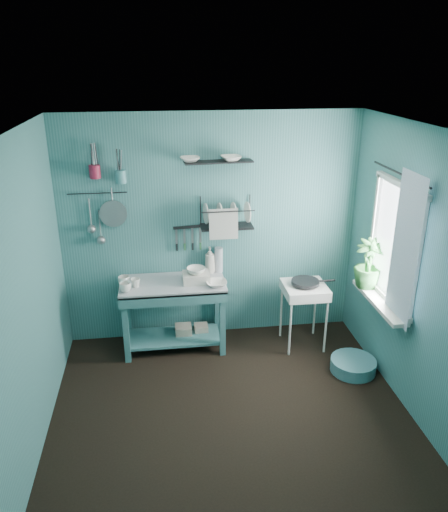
{
  "coord_description": "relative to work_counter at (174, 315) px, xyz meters",
  "views": [
    {
      "loc": [
        -0.56,
        -3.59,
        3.0
      ],
      "look_at": [
        0.05,
        0.85,
        1.2
      ],
      "focal_mm": 35.0,
      "sensor_mm": 36.0,
      "label": 1
    }
  ],
  "objects": [
    {
      "name": "colander",
      "position": [
        -0.57,
        0.24,
        1.1
      ],
      "size": [
        0.28,
        0.03,
        0.28
      ],
      "primitive_type": "cylinder",
      "rotation": [
        1.54,
        0.0,
        0.0
      ],
      "color": "gray",
      "rests_on": "wall_back"
    },
    {
      "name": "utensil_cup_magenta",
      "position": [
        -0.71,
        0.21,
        1.55
      ],
      "size": [
        0.11,
        0.11,
        0.13
      ],
      "primitive_type": "cylinder",
      "color": "maroon",
      "rests_on": "wall_back"
    },
    {
      "name": "mug_mid",
      "position": [
        -0.38,
        -0.06,
        0.44
      ],
      "size": [
        0.14,
        0.14,
        0.09
      ],
      "primitive_type": "imported",
      "rotation": [
        0.0,
        0.0,
        0.52
      ],
      "color": "white",
      "rests_on": "work_counter"
    },
    {
      "name": "shelf_bowl_left",
      "position": [
        0.23,
        0.19,
        1.68
      ],
      "size": [
        0.22,
        0.22,
        0.05
      ],
      "primitive_type": "imported",
      "rotation": [
        0.0,
        0.0,
        0.1
      ],
      "color": "white",
      "rests_on": "upper_shelf"
    },
    {
      "name": "potted_plant",
      "position": [
        1.94,
        -0.47,
        0.69
      ],
      "size": [
        0.35,
        0.35,
        0.5
      ],
      "primitive_type": "imported",
      "rotation": [
        0.0,
        0.0,
        -0.3
      ],
      "color": "#26612B",
      "rests_on": "windowsill"
    },
    {
      "name": "ceiling",
      "position": [
        0.45,
        -1.21,
        2.11
      ],
      "size": [
        3.2,
        3.2,
        0.0
      ],
      "primitive_type": "plane",
      "rotation": [
        3.14,
        0.0,
        0.0
      ],
      "color": "silver",
      "rests_on": "ground"
    },
    {
      "name": "mug_left",
      "position": [
        -0.48,
        -0.16,
        0.44
      ],
      "size": [
        0.12,
        0.12,
        0.1
      ],
      "primitive_type": "imported",
      "color": "white",
      "rests_on": "work_counter"
    },
    {
      "name": "utensil_cup_teal",
      "position": [
        -0.46,
        0.21,
        1.49
      ],
      "size": [
        0.11,
        0.11,
        0.13
      ],
      "primitive_type": "cylinder",
      "color": "teal",
      "rests_on": "wall_back"
    },
    {
      "name": "curtain",
      "position": [
        1.97,
        -1.06,
        1.06
      ],
      "size": [
        0.0,
        1.35,
        1.35
      ],
      "primitive_type": "plane",
      "rotation": [
        1.57,
        0.0,
        1.57
      ],
      "color": "white",
      "rests_on": "wall_right"
    },
    {
      "name": "wall_right",
      "position": [
        2.05,
        -1.21,
        0.86
      ],
      "size": [
        0.0,
        3.0,
        3.0
      ],
      "primitive_type": "plane",
      "rotation": [
        1.57,
        0.0,
        -1.57
      ],
      "color": "#366E6F",
      "rests_on": "ground"
    },
    {
      "name": "knife_strip",
      "position": [
        0.2,
        0.26,
        0.91
      ],
      "size": [
        0.32,
        0.06,
        0.03
      ],
      "primitive_type": "cube",
      "rotation": [
        0.0,
        0.0,
        0.11
      ],
      "color": "black",
      "rests_on": "wall_back"
    },
    {
      "name": "hook_rail",
      "position": [
        -0.72,
        0.26,
        1.31
      ],
      "size": [
        0.6,
        0.01,
        0.01
      ],
      "primitive_type": "cylinder",
      "rotation": [
        0.0,
        1.57,
        0.0
      ],
      "color": "black",
      "rests_on": "wall_back"
    },
    {
      "name": "floor",
      "position": [
        0.45,
        -1.21,
        -0.39
      ],
      "size": [
        3.2,
        3.2,
        0.0
      ],
      "primitive_type": "plane",
      "color": "black",
      "rests_on": "ground"
    },
    {
      "name": "ladle_inner",
      "position": [
        -0.72,
        0.25,
        0.99
      ],
      "size": [
        0.01,
        0.01,
        0.3
      ],
      "primitive_type": "cylinder",
      "color": "gray",
      "rests_on": "wall_back"
    },
    {
      "name": "wall_back",
      "position": [
        0.45,
        0.29,
        0.86
      ],
      "size": [
        3.2,
        0.0,
        3.2
      ],
      "primitive_type": "plane",
      "rotation": [
        1.57,
        0.0,
        0.0
      ],
      "color": "#366E6F",
      "rests_on": "ground"
    },
    {
      "name": "water_bottle",
      "position": [
        0.52,
        0.22,
        0.53
      ],
      "size": [
        0.09,
        0.09,
        0.28
      ],
      "primitive_type": "cylinder",
      "color": "silver",
      "rests_on": "work_counter"
    },
    {
      "name": "shelf_bowl_right",
      "position": [
        0.65,
        0.19,
        1.64
      ],
      "size": [
        0.23,
        0.23,
        0.05
      ],
      "primitive_type": "imported",
      "rotation": [
        0.0,
        0.0,
        0.14
      ],
      "color": "white",
      "rests_on": "upper_shelf"
    },
    {
      "name": "work_counter",
      "position": [
        0.0,
        0.0,
        0.0
      ],
      "size": [
        1.14,
        0.63,
        0.78
      ],
      "primitive_type": "cube",
      "rotation": [
        0.0,
        0.0,
        -0.07
      ],
      "color": "#356D70",
      "rests_on": "floor"
    },
    {
      "name": "frying_pan",
      "position": [
        1.41,
        -0.13,
        0.37
      ],
      "size": [
        0.3,
        0.3,
        0.03
      ],
      "primitive_type": "cylinder",
      "color": "black",
      "rests_on": "hotplate_stand"
    },
    {
      "name": "tub_bowl",
      "position": [
        0.25,
        -0.02,
        0.52
      ],
      "size": [
        0.19,
        0.19,
        0.06
      ],
      "primitive_type": "imported",
      "color": "white",
      "rests_on": "wash_tub"
    },
    {
      "name": "curtain_rod",
      "position": [
        1.99,
        -0.76,
        1.66
      ],
      "size": [
        0.02,
        1.05,
        0.02
      ],
      "primitive_type": "cylinder",
      "rotation": [
        1.57,
        0.0,
        0.0
      ],
      "color": "black",
      "rests_on": "wall_right"
    },
    {
      "name": "counter_bowl",
      "position": [
        0.45,
        -0.15,
        0.42
      ],
      "size": [
        0.22,
        0.22,
        0.05
      ],
      "primitive_type": "imported",
      "color": "white",
      "rests_on": "work_counter"
    },
    {
      "name": "windowsill",
      "position": [
        1.95,
        -0.76,
        0.42
      ],
      "size": [
        0.16,
        0.95,
        0.04
      ],
      "primitive_type": "cube",
      "color": "white",
      "rests_on": "wall_right"
    },
    {
      "name": "storage_tin_small",
      "position": [
        0.3,
        0.08,
        -0.29
      ],
      "size": [
        0.15,
        0.15,
        0.2
      ],
      "primitive_type": "cube",
      "color": "gray",
      "rests_on": "floor"
    },
    {
      "name": "floor_basin",
      "position": [
        1.78,
        -0.71,
        -0.33
      ],
      "size": [
        0.46,
        0.46,
        0.13
      ],
      "primitive_type": "cylinder",
      "color": "teal",
      "rests_on": "floor"
    },
    {
      "name": "ladle_outer",
      "position": [
        -0.81,
        0.25,
        1.11
      ],
      "size": [
        0.01,
        0.01,
        0.3
      ],
      "primitive_type": "cylinder",
      "color": "gray",
      "rests_on": "wall_back"
    },
    {
      "name": "storage_tin_large",
      "position": [
        0.1,
        0.05,
        -0.28
      ],
      "size": [
        0.18,
        0.18,
        0.22
      ],
      "primitive_type": "cube",
      "color": "gray",
      "rests_on": "floor"
    },
    {
      "name": "dish_rack",
      "position": [
        0.6,
        0.16,
        1.08
      ],
      "size": [
        0.56,
        0.28,
        0.32
      ],
      "primitive_type": "cube",
      "rotation": [
        0.0,
        0.0,
        -0.07
      ],
      "color": "black",
      "rests_on": "wall_back"
    },
    {
      "name": "wash_tub",
      "position": [
        0.25,
        -0.02,
        0.44
      ],
      "size": [
        0.28,
        0.22,
        0.1
      ],
      "primitive_type": "cube",
      "color": "beige",
      "rests_on": "work_counter"
    },
    {
      "name": "hotplate_stand",
      "position": [
        1.41,
        -0.13,
        -0.03
      ],
      "size": [
        0.45,
        0.45,
        0.72
      ],
      "primitive_type": "cube",
      "rotation": [
        0.0,
        0.0,
        0.0
      ],
      "color": "white",
      "rests_on": "floor"
    },
    {
      "name": "wall_left",
      "position": [
        -1.15,
        -1.21,
        0.86
      ],
      "size": [
        0.0,
        3.0,
        3.0
      ],
      "primitive_type": "plane",
      "rotation": [
        1.57,
        0.0,
        1.57
      ],
      "color": "#366E6F",
      "rests_on": "ground"
    },
    {
      "name": "window_glass",
      "position": [
        2.03,
        -0.76,
        1.01
      ],
      "size": [
        0.0,
        1.1,
        1.1
      ],
      "primitive_type": "plane",
      "rotation": [
        1.57,
        0.0,
        1.57
      ],
      "color": "white",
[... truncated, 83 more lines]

